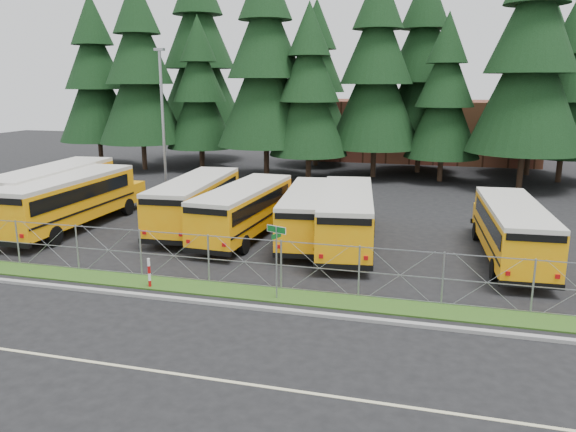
% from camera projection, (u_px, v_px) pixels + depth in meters
% --- Properties ---
extents(ground, '(120.00, 120.00, 0.00)m').
position_uv_depth(ground, '(241.00, 277.00, 23.21)').
color(ground, black).
rests_on(ground, ground).
extents(curb, '(50.00, 0.25, 0.12)m').
position_uv_depth(curb, '(212.00, 303.00, 20.28)').
color(curb, gray).
rests_on(curb, ground).
extents(grass_verge, '(50.00, 1.40, 0.06)m').
position_uv_depth(grass_verge, '(226.00, 290.00, 21.60)').
color(grass_verge, '#204112').
rests_on(grass_verge, ground).
extents(road_lane_line, '(50.00, 0.12, 0.01)m').
position_uv_depth(road_lane_line, '(145.00, 369.00, 15.69)').
color(road_lane_line, beige).
rests_on(road_lane_line, ground).
extents(chainlink_fence, '(44.00, 0.10, 2.00)m').
position_uv_depth(chainlink_fence, '(232.00, 261.00, 22.03)').
color(chainlink_fence, '#93969B').
rests_on(chainlink_fence, ground).
extents(brick_building, '(22.00, 10.00, 6.00)m').
position_uv_depth(brick_building, '(424.00, 130.00, 58.57)').
color(brick_building, brown).
rests_on(brick_building, ground).
extents(bus_0, '(3.69, 11.86, 3.06)m').
position_uv_depth(bus_0, '(57.00, 193.00, 32.92)').
color(bus_0, '#FF9A08').
rests_on(bus_0, ground).
extents(bus_1, '(2.73, 11.25, 2.95)m').
position_uv_depth(bus_1, '(72.00, 202.00, 30.55)').
color(bus_1, '#FF9A08').
rests_on(bus_1, ground).
extents(bus_3, '(3.27, 10.72, 2.77)m').
position_uv_depth(bus_3, '(198.00, 203.00, 30.76)').
color(bus_3, '#FF9A08').
rests_on(bus_3, ground).
extents(bus_4, '(2.98, 10.33, 2.68)m').
position_uv_depth(bus_4, '(246.00, 211.00, 28.99)').
color(bus_4, '#FF9A08').
rests_on(bus_4, ground).
extents(bus_5, '(3.46, 10.01, 2.57)m').
position_uv_depth(bus_5, '(309.00, 215.00, 28.49)').
color(bus_5, '#FF9A08').
rests_on(bus_5, ground).
extents(bus_6, '(3.92, 10.81, 2.77)m').
position_uv_depth(bus_6, '(347.00, 218.00, 27.26)').
color(bus_6, '#FF9A08').
rests_on(bus_6, ground).
extents(bus_east, '(2.98, 10.20, 2.64)m').
position_uv_depth(bus_east, '(511.00, 232.00, 25.02)').
color(bus_east, '#FF9A08').
rests_on(bus_east, ground).
extents(street_sign, '(0.79, 0.52, 2.81)m').
position_uv_depth(street_sign, '(276.00, 247.00, 20.30)').
color(street_sign, '#93969B').
rests_on(street_sign, ground).
extents(striped_bollard, '(0.11, 0.11, 1.20)m').
position_uv_depth(striped_bollard, '(149.00, 273.00, 21.81)').
color(striped_bollard, '#B20C0C').
rests_on(striped_bollard, ground).
extents(light_standard, '(0.70, 0.35, 10.14)m').
position_uv_depth(light_standard, '(163.00, 116.00, 39.81)').
color(light_standard, '#93969B').
rests_on(light_standard, ground).
extents(conifer_0, '(7.22, 7.22, 15.96)m').
position_uv_depth(conifer_0, '(95.00, 81.00, 53.08)').
color(conifer_0, black).
rests_on(conifer_0, ground).
extents(conifer_1, '(7.69, 7.69, 17.00)m').
position_uv_depth(conifer_1, '(139.00, 75.00, 49.92)').
color(conifer_1, black).
rests_on(conifer_1, ground).
extents(conifer_2, '(6.17, 6.17, 13.64)m').
position_uv_depth(conifer_2, '(200.00, 94.00, 50.40)').
color(conifer_2, black).
rests_on(conifer_2, ground).
extents(conifer_3, '(8.16, 8.16, 18.04)m').
position_uv_depth(conifer_3, '(266.00, 67.00, 45.83)').
color(conifer_3, black).
rests_on(conifer_3, ground).
extents(conifer_4, '(6.33, 6.33, 14.01)m').
position_uv_depth(conifer_4, '(309.00, 93.00, 44.67)').
color(conifer_4, black).
rests_on(conifer_4, ground).
extents(conifer_5, '(7.70, 7.70, 17.02)m').
position_uv_depth(conifer_5, '(376.00, 74.00, 45.73)').
color(conifer_5, black).
rests_on(conifer_5, ground).
extents(conifer_6, '(5.96, 5.96, 13.18)m').
position_uv_depth(conifer_6, '(445.00, 99.00, 44.15)').
color(conifer_6, black).
rests_on(conifer_6, ground).
extents(conifer_7, '(8.48, 8.48, 18.75)m').
position_uv_depth(conifer_7, '(531.00, 60.00, 40.38)').
color(conifer_7, black).
rests_on(conifer_7, ground).
extents(conifer_8, '(6.38, 6.38, 14.11)m').
position_uv_depth(conifer_8, '(568.00, 93.00, 43.62)').
color(conifer_8, black).
rests_on(conifer_8, ground).
extents(conifer_10, '(9.18, 9.18, 20.31)m').
position_uv_depth(conifer_10, '(199.00, 58.00, 55.90)').
color(conifer_10, black).
rests_on(conifer_10, ground).
extents(conifer_11, '(6.94, 6.94, 15.35)m').
position_uv_depth(conifer_11, '(316.00, 84.00, 52.75)').
color(conifer_11, black).
rests_on(conifer_11, ground).
extents(conifer_12, '(7.85, 7.85, 17.35)m').
position_uv_depth(conifer_12, '(423.00, 72.00, 48.24)').
color(conifer_12, black).
rests_on(conifer_12, ground).
extents(conifer_13, '(7.58, 7.58, 16.76)m').
position_uv_depth(conifer_13, '(536.00, 76.00, 46.80)').
color(conifer_13, black).
rests_on(conifer_13, ground).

